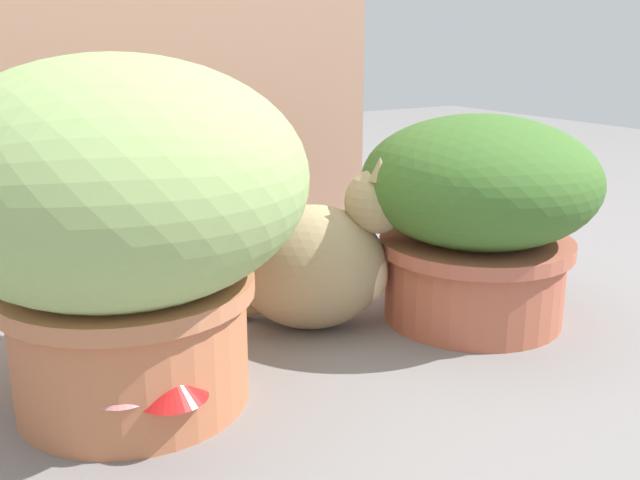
# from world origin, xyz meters

# --- Properties ---
(ground_plane) EXTENTS (6.00, 6.00, 0.00)m
(ground_plane) POSITION_xyz_m (0.00, 0.00, 0.00)
(ground_plane) COLOR gray
(cardboard_backdrop) EXTENTS (1.12, 0.03, 0.99)m
(cardboard_backdrop) POSITION_xyz_m (-0.05, 0.51, 0.49)
(cardboard_backdrop) COLOR tan
(cardboard_backdrop) RESTS_ON ground
(grass_planter) EXTENTS (0.50, 0.50, 0.48)m
(grass_planter) POSITION_xyz_m (-0.19, 0.03, 0.27)
(grass_planter) COLOR #C0704A
(grass_planter) RESTS_ON ground
(leafy_planter) EXTENTS (0.41, 0.41, 0.37)m
(leafy_planter) POSITION_xyz_m (0.42, 0.01, 0.20)
(leafy_planter) COLOR #B45D44
(leafy_planter) RESTS_ON ground
(cat) EXTENTS (0.35, 0.29, 0.32)m
(cat) POSITION_xyz_m (0.17, 0.12, 0.12)
(cat) COLOR tan
(cat) RESTS_ON ground
(mushroom_ornament_red) EXTENTS (0.09, 0.09, 0.11)m
(mushroom_ornament_red) POSITION_xyz_m (-0.19, -0.11, 0.08)
(mushroom_ornament_red) COLOR silver
(mushroom_ornament_red) RESTS_ON ground
(mushroom_ornament_pink) EXTENTS (0.08, 0.08, 0.12)m
(mushroom_ornament_pink) POSITION_xyz_m (-0.24, -0.08, 0.09)
(mushroom_ornament_pink) COLOR silver
(mushroom_ornament_pink) RESTS_ON ground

